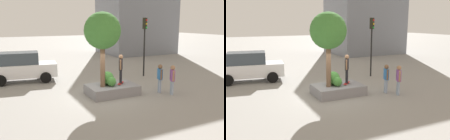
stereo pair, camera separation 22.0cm
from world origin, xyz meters
TOP-DOWN VIEW (x-y plane):
  - ground_plane at (0.00, 0.00)m, footprint 120.00×120.00m
  - planter_ledge at (0.38, -0.08)m, footprint 2.89×1.94m
  - plaza_tree at (-0.27, -0.18)m, footprint 2.06×2.06m
  - boxwood_shrub at (0.22, -0.34)m, footprint 0.55×0.55m
  - hedge_clump at (0.13, 0.08)m, footprint 0.80×0.80m
  - skateboard at (0.93, -0.12)m, footprint 0.70×0.73m
  - skateboarder at (0.93, -0.12)m, footprint 0.41×0.51m
  - police_car at (-3.99, 5.58)m, footprint 4.80×2.63m
  - traffic_light_corner at (4.82, 3.23)m, footprint 0.35×0.37m
  - passerby_with_bag at (3.55, -1.67)m, footprint 0.39×0.55m
  - bystander_watching at (3.15, -1.01)m, footprint 0.34×0.56m

SIDE VIEW (x-z plane):
  - ground_plane at x=0.00m, z-range 0.00..0.00m
  - planter_ledge at x=0.38m, z-range 0.00..0.58m
  - skateboard at x=0.93m, z-range 0.60..0.67m
  - boxwood_shrub at x=0.22m, z-range 0.58..1.13m
  - hedge_clump at x=0.13m, z-range 0.58..1.38m
  - bystander_watching at x=3.15m, z-range 0.13..1.88m
  - passerby_with_bag at x=3.55m, z-range 0.14..1.90m
  - police_car at x=-3.99m, z-range 0.02..2.15m
  - skateboarder at x=0.93m, z-range 0.78..2.49m
  - traffic_light_corner at x=4.82m, z-range 0.83..5.37m
  - plaza_tree at x=-0.27m, z-range 1.62..5.85m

